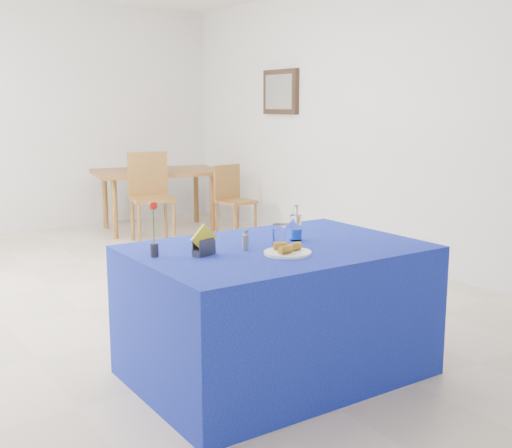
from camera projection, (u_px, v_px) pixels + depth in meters
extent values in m
plane|color=beige|center=(149.00, 299.00, 5.19)|extent=(7.00, 7.00, 0.00)
plane|color=silver|center=(24.00, 117.00, 7.79)|extent=(5.00, 0.00, 5.00)
plane|color=silver|center=(379.00, 120.00, 6.31)|extent=(0.00, 7.00, 7.00)
cube|color=black|center=(281.00, 92.00, 7.54)|extent=(0.06, 0.64, 0.52)
cube|color=#998C66|center=(279.00, 92.00, 7.53)|extent=(0.02, 0.52, 0.40)
cylinder|color=white|center=(288.00, 253.00, 3.42)|extent=(0.25, 0.25, 0.01)
cylinder|color=white|center=(279.00, 236.00, 3.58)|extent=(0.08, 0.08, 0.13)
cylinder|color=slate|center=(245.00, 242.00, 3.51)|extent=(0.03, 0.03, 0.08)
cylinder|color=#5D5D61|center=(246.00, 237.00, 3.65)|extent=(0.03, 0.03, 0.08)
cube|color=#0E1388|center=(277.00, 311.00, 3.68)|extent=(1.60, 1.10, 0.76)
cylinder|color=white|center=(296.00, 228.00, 3.75)|extent=(0.07, 0.07, 0.15)
cylinder|color=blue|center=(296.00, 234.00, 3.76)|extent=(0.07, 0.07, 0.06)
cylinder|color=white|center=(296.00, 211.00, 3.74)|extent=(0.03, 0.03, 0.05)
cylinder|color=silver|center=(296.00, 205.00, 3.73)|extent=(0.03, 0.03, 0.01)
cube|color=#37363B|center=(204.00, 252.00, 3.40)|extent=(0.14, 0.10, 0.03)
cube|color=#323237|center=(208.00, 247.00, 3.38)|extent=(0.12, 0.05, 0.09)
cube|color=#36363A|center=(200.00, 246.00, 3.41)|extent=(0.12, 0.05, 0.09)
cube|color=yellow|center=(204.00, 238.00, 3.38)|extent=(0.15, 0.02, 0.15)
cylinder|color=#28282E|center=(154.00, 250.00, 3.36)|extent=(0.04, 0.04, 0.07)
cylinder|color=#1C6D1B|center=(154.00, 228.00, 3.34)|extent=(0.01, 0.01, 0.22)
sphere|color=red|center=(153.00, 205.00, 3.31)|extent=(0.05, 0.05, 0.05)
cube|color=#975C2C|center=(157.00, 172.00, 7.95)|extent=(1.70, 1.28, 0.05)
cylinder|color=olive|center=(115.00, 209.00, 7.48)|extent=(0.07, 0.07, 0.71)
cylinder|color=brown|center=(212.00, 203.00, 7.92)|extent=(0.07, 0.07, 0.71)
cylinder|color=brown|center=(105.00, 201.00, 8.11)|extent=(0.07, 0.07, 0.71)
cylinder|color=brown|center=(196.00, 196.00, 8.56)|extent=(0.07, 0.07, 0.71)
cylinder|color=brown|center=(139.00, 226.00, 7.03)|extent=(0.04, 0.04, 0.49)
cylinder|color=brown|center=(174.00, 223.00, 7.17)|extent=(0.04, 0.04, 0.49)
cylinder|color=brown|center=(132.00, 220.00, 7.38)|extent=(0.04, 0.04, 0.49)
cylinder|color=brown|center=(166.00, 218.00, 7.52)|extent=(0.04, 0.04, 0.49)
cube|color=brown|center=(152.00, 199.00, 7.23)|extent=(0.54, 0.54, 0.04)
cube|color=brown|center=(148.00, 174.00, 7.37)|extent=(0.45, 0.14, 0.50)
cylinder|color=brown|center=(235.00, 223.00, 7.40)|extent=(0.03, 0.03, 0.41)
cylinder|color=brown|center=(255.00, 220.00, 7.62)|extent=(0.03, 0.03, 0.41)
cylinder|color=brown|center=(217.00, 220.00, 7.64)|extent=(0.03, 0.03, 0.41)
cylinder|color=brown|center=(238.00, 217.00, 7.85)|extent=(0.03, 0.03, 0.41)
cube|color=brown|center=(236.00, 202.00, 7.59)|extent=(0.43, 0.43, 0.04)
cube|color=brown|center=(227.00, 182.00, 7.68)|extent=(0.38, 0.09, 0.41)
cylinder|color=gold|center=(285.00, 250.00, 3.36)|extent=(0.07, 0.05, 0.04)
cylinder|color=beige|center=(290.00, 249.00, 3.38)|extent=(0.01, 0.03, 0.03)
cylinder|color=gold|center=(295.00, 246.00, 3.44)|extent=(0.08, 0.05, 0.04)
cylinder|color=beige|center=(299.00, 245.00, 3.47)|extent=(0.01, 0.03, 0.03)
cylinder|color=gold|center=(280.00, 246.00, 3.45)|extent=(0.08, 0.07, 0.04)
cylinder|color=beige|center=(287.00, 245.00, 3.46)|extent=(0.02, 0.03, 0.03)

